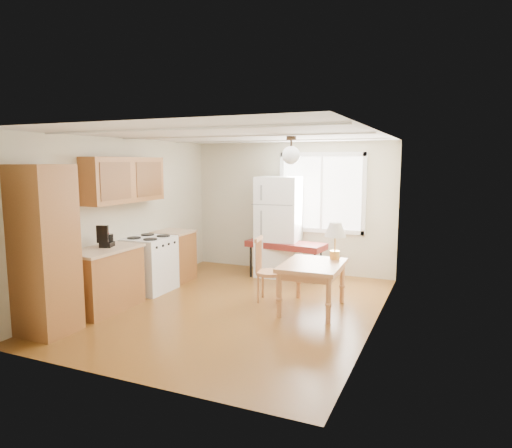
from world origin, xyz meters
The scene contains 11 objects.
room_shell centered at (0.00, 0.00, 1.25)m, with size 4.60×5.60×2.62m.
kitchen_run centered at (-1.72, -0.63, 0.84)m, with size 0.65×3.40×2.20m.
window_unit centered at (0.60, 2.47, 1.55)m, with size 1.64×0.05×1.51m.
pendant_light centered at (0.70, 0.40, 2.24)m, with size 0.26×0.26×0.40m.
refrigerator centered at (-0.10, 2.07, 0.93)m, with size 0.84×0.84×1.86m.
bench centered at (0.10, 1.90, 0.60)m, with size 1.51×0.72×0.67m.
dining_table centered at (1.07, 0.32, 0.58)m, with size 0.86×1.13×0.69m.
chair centered at (0.26, 0.46, 0.56)m, with size 0.45×0.44×0.98m.
table_lamp centered at (1.29, 0.73, 1.09)m, with size 0.32×0.32×0.55m.
coffee_maker centered at (-1.72, -0.75, 1.02)m, with size 0.22×0.26×0.33m.
kettle centered at (-1.78, -0.65, 0.98)m, with size 0.10×0.10×0.20m.
Camera 1 is at (2.85, -5.86, 2.13)m, focal length 32.00 mm.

